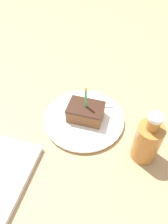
% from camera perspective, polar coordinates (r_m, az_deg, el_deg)
% --- Properties ---
extents(ground_plane, '(2.40, 2.40, 0.04)m').
position_cam_1_polar(ground_plane, '(0.77, 0.49, -4.15)').
color(ground_plane, tan).
rests_on(ground_plane, ground).
extents(plate, '(0.28, 0.28, 0.02)m').
position_cam_1_polar(plate, '(0.76, 0.00, -1.74)').
color(plate, white).
rests_on(plate, ground_plane).
extents(cake_slice, '(0.08, 0.12, 0.14)m').
position_cam_1_polar(cake_slice, '(0.74, 0.43, 0.06)').
color(cake_slice, brown).
rests_on(cake_slice, plate).
extents(fork, '(0.06, 0.17, 0.00)m').
position_cam_1_polar(fork, '(0.80, 2.60, 1.89)').
color(fork, '#B2B2B7').
rests_on(fork, plate).
extents(bottle, '(0.08, 0.08, 0.18)m').
position_cam_1_polar(bottle, '(0.65, 16.20, -7.33)').
color(bottle, '#B27233').
rests_on(bottle, ground_plane).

